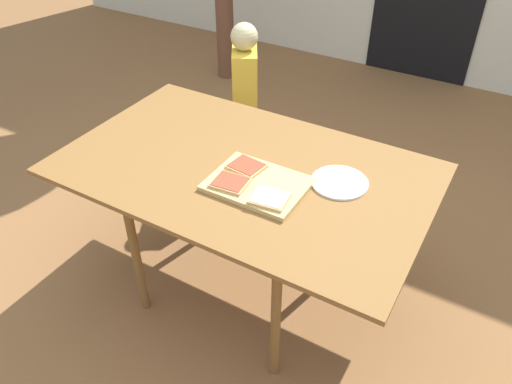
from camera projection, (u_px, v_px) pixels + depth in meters
The scene contains 8 objects.
ground_plane at pixel (246, 286), 2.55m from camera, with size 16.00×16.00×0.00m, color brown.
dining_table at pixel (244, 178), 2.13m from camera, with size 1.55×0.95×0.74m.
cutting_board at pixel (258, 184), 1.99m from camera, with size 0.38×0.29×0.02m, color tan.
pizza_slice_near_left at pixel (230, 183), 1.97m from camera, with size 0.15×0.13×0.02m.
pizza_slice_far_left at pixel (247, 166), 2.05m from camera, with size 0.15×0.13×0.02m.
pizza_slice_near_right at pixel (269, 198), 1.89m from camera, with size 0.15×0.13×0.02m.
plate_white_right at pixel (339, 182), 2.00m from camera, with size 0.23×0.23×0.01m, color white.
child_left at pixel (245, 99), 2.93m from camera, with size 0.24×0.28×1.03m.
Camera 1 is at (0.92, -1.47, 1.94)m, focal length 34.99 mm.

